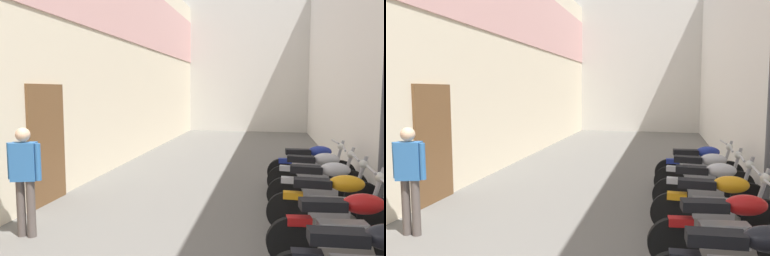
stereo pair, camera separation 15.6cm
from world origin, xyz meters
TOP-DOWN VIEW (x-y plane):
  - ground_plane at (0.00, 7.24)m, footprint 34.48×34.48m
  - building_left at (-3.13, 9.19)m, footprint 0.45×18.48m
  - building_right at (3.14, 9.24)m, footprint 0.45×18.48m
  - building_far_end at (0.00, 19.48)m, footprint 8.88×2.00m
  - motorcycle_fourth at (2.00, 3.97)m, footprint 1.85×0.58m
  - motorcycle_fifth at (2.00, 4.96)m, footprint 1.85×0.58m
  - motorcycle_sixth at (2.00, 5.91)m, footprint 1.85×0.58m
  - motorcycle_seventh at (2.00, 6.87)m, footprint 1.85×0.58m
  - motorcycle_eighth at (2.00, 7.76)m, footprint 1.85×0.58m
  - pedestrian_mid_alley at (-2.29, 4.07)m, footprint 0.52×0.29m
  - street_lamp at (2.69, 5.60)m, footprint 0.79×0.18m

SIDE VIEW (x-z plane):
  - ground_plane at x=0.00m, z-range 0.00..0.00m
  - motorcycle_fourth at x=2.00m, z-range -0.02..1.02m
  - motorcycle_fifth at x=2.00m, z-range -0.02..1.02m
  - motorcycle_sixth at x=2.00m, z-range -0.02..1.02m
  - motorcycle_seventh at x=2.00m, z-range -0.02..1.02m
  - motorcycle_eighth at x=2.00m, z-range -0.02..1.02m
  - pedestrian_mid_alley at x=-2.29m, z-range 0.13..1.70m
  - street_lamp at x=2.69m, z-range 0.39..4.73m
  - building_left at x=-3.13m, z-range 0.02..6.27m
  - building_far_end at x=0.00m, z-range 0.00..6.64m
  - building_right at x=3.14m, z-range 0.00..6.79m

